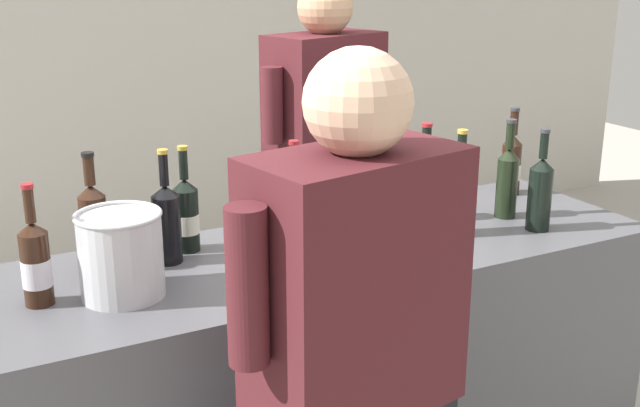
# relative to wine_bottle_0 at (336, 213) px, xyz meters

# --- Properties ---
(wall_back) EXTENTS (8.00, 0.10, 2.80)m
(wall_back) POSITION_rel_wine_bottle_0_xyz_m (-0.09, 2.61, 0.30)
(wall_back) COLOR beige
(wall_back) RESTS_ON ground_plane
(counter) EXTENTS (2.25, 0.68, 0.98)m
(counter) POSITION_rel_wine_bottle_0_xyz_m (-0.09, 0.01, -0.61)
(counter) COLOR #4C4C51
(counter) RESTS_ON ground_plane
(wine_bottle_0) EXTENTS (0.08, 0.08, 0.34)m
(wine_bottle_0) POSITION_rel_wine_bottle_0_xyz_m (0.00, 0.00, 0.00)
(wine_bottle_0) COLOR black
(wine_bottle_0) RESTS_ON counter
(wine_bottle_1) EXTENTS (0.07, 0.07, 0.33)m
(wine_bottle_1) POSITION_rel_wine_bottle_0_xyz_m (0.86, 0.22, -0.00)
(wine_bottle_1) COLOR black
(wine_bottle_1) RESTS_ON counter
(wine_bottle_2) EXTENTS (0.08, 0.08, 0.34)m
(wine_bottle_2) POSITION_rel_wine_bottle_0_xyz_m (0.41, -0.06, 0.01)
(wine_bottle_2) COLOR black
(wine_bottle_2) RESTS_ON counter
(wine_bottle_3) EXTENTS (0.08, 0.08, 0.34)m
(wine_bottle_3) POSITION_rel_wine_bottle_0_xyz_m (0.67, -0.14, 0.01)
(wine_bottle_3) COLOR black
(wine_bottle_3) RESTS_ON counter
(wine_bottle_4) EXTENTS (0.08, 0.08, 0.33)m
(wine_bottle_4) POSITION_rel_wine_bottle_0_xyz_m (0.40, 0.11, -0.00)
(wine_bottle_4) COLOR black
(wine_bottle_4) RESTS_ON counter
(wine_bottle_5) EXTENTS (0.07, 0.07, 0.34)m
(wine_bottle_5) POSITION_rel_wine_bottle_0_xyz_m (0.67, 0.01, 0.01)
(wine_bottle_5) COLOR black
(wine_bottle_5) RESTS_ON counter
(wine_bottle_6) EXTENTS (0.08, 0.08, 0.34)m
(wine_bottle_6) POSITION_rel_wine_bottle_0_xyz_m (-0.48, 0.14, 0.01)
(wine_bottle_6) COLOR black
(wine_bottle_6) RESTS_ON counter
(wine_bottle_7) EXTENTS (0.08, 0.08, 0.33)m
(wine_bottle_7) POSITION_rel_wine_bottle_0_xyz_m (-0.40, 0.21, -0.00)
(wine_bottle_7) COLOR black
(wine_bottle_7) RESTS_ON counter
(wine_bottle_8) EXTENTS (0.08, 0.08, 0.35)m
(wine_bottle_8) POSITION_rel_wine_bottle_0_xyz_m (-0.12, 0.03, 0.01)
(wine_bottle_8) COLOR black
(wine_bottle_8) RESTS_ON counter
(wine_bottle_9) EXTENTS (0.08, 0.08, 0.34)m
(wine_bottle_9) POSITION_rel_wine_bottle_0_xyz_m (-0.68, 0.17, 0.02)
(wine_bottle_9) COLOR black
(wine_bottle_9) RESTS_ON counter
(wine_bottle_10) EXTENTS (0.08, 0.08, 0.32)m
(wine_bottle_10) POSITION_rel_wine_bottle_0_xyz_m (-0.87, 0.01, -0.01)
(wine_bottle_10) COLOR black
(wine_bottle_10) RESTS_ON counter
(wine_glass) EXTENTS (0.07, 0.07, 0.19)m
(wine_glass) POSITION_rel_wine_bottle_0_xyz_m (0.23, -0.04, 0.01)
(wine_glass) COLOR silver
(wine_glass) RESTS_ON counter
(ice_bucket) EXTENTS (0.23, 0.23, 0.23)m
(ice_bucket) POSITION_rel_wine_bottle_0_xyz_m (-0.66, -0.04, -0.00)
(ice_bucket) COLOR silver
(ice_bucket) RESTS_ON counter
(person_server) EXTENTS (0.60, 0.36, 1.75)m
(person_server) POSITION_rel_wine_bottle_0_xyz_m (0.35, 0.74, -0.24)
(person_server) COLOR black
(person_server) RESTS_ON ground_plane
(potted_shrub) EXTENTS (0.61, 0.49, 1.23)m
(potted_shrub) POSITION_rel_wine_bottle_0_xyz_m (0.62, 1.26, -0.25)
(potted_shrub) COLOR brown
(potted_shrub) RESTS_ON ground_plane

